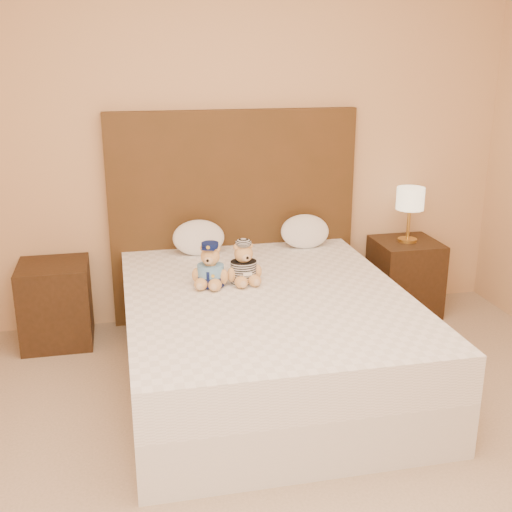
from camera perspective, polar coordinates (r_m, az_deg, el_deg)
The scene contains 11 objects.
ground at distance 2.97m, azimuth 6.58°, elevation -21.60°, with size 4.00×4.50×0.00m, color tan.
room_walls at distance 2.74m, azimuth 4.77°, elevation 16.20°, with size 4.04×4.52×2.72m.
bed at distance 3.81m, azimuth 0.90°, elevation -7.15°, with size 1.60×2.00×0.55m.
headboard at distance 4.58m, azimuth -1.97°, elevation 3.50°, with size 1.75×0.08×1.50m, color #4D2F17.
nightstand_left at distance 4.48m, azimuth -17.36°, elevation -4.06°, with size 0.45×0.45×0.55m, color #361F11.
nightstand_right at distance 4.91m, azimuth 13.07°, elevation -1.79°, with size 0.45×0.45×0.55m, color #361F11.
lamp at distance 4.75m, azimuth 13.55°, elevation 4.75°, with size 0.20×0.20×0.40m.
teddy_police at distance 3.77m, azimuth -4.07°, elevation -0.78°, with size 0.23×0.22×0.26m, color tan, non-canonical shape.
teddy_prisoner at distance 3.81m, azimuth -1.11°, elevation -0.61°, with size 0.23×0.22×0.26m, color tan, non-canonical shape.
pillow_left at distance 4.39m, azimuth -5.13°, elevation 1.78°, with size 0.36×0.23×0.25m, color white.
pillow_right at distance 4.54m, azimuth 4.38°, elevation 2.33°, with size 0.35×0.23×0.25m, color white.
Camera 1 is at (-0.80, -2.16, 1.88)m, focal length 45.00 mm.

